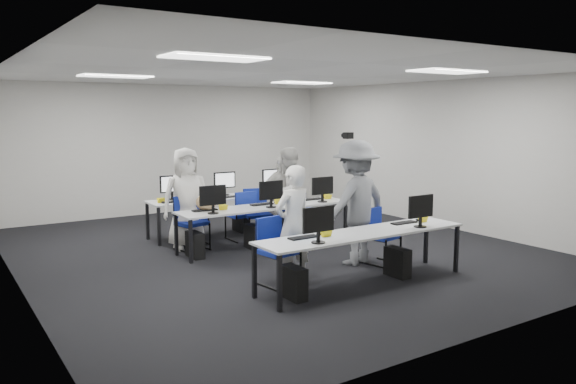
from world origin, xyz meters
TOP-DOWN VIEW (x-y plane):
  - room at (0.00, 0.00)m, footprint 9.00×9.02m
  - ceiling_panels at (0.00, 0.00)m, footprint 5.20×4.60m
  - desk_front at (0.00, -2.40)m, footprint 3.20×0.70m
  - desk_mid at (0.00, 0.20)m, footprint 3.20×0.70m
  - desk_back at (0.00, 1.60)m, footprint 3.20×0.70m
  - equipment_front at (-0.19, -2.42)m, footprint 2.51×0.41m
  - equipment_mid at (-0.19, 0.18)m, footprint 2.91×0.41m
  - equipment_back at (0.19, 1.62)m, footprint 2.91×0.41m
  - chair_0 at (-1.00, -1.79)m, footprint 0.51×0.55m
  - chair_1 at (0.93, -1.76)m, footprint 0.50×0.53m
  - chair_2 at (-1.19, 0.70)m, footprint 0.55×0.58m
  - chair_3 at (0.11, 0.68)m, footprint 0.59×0.62m
  - chair_4 at (1.06, 0.81)m, footprint 0.54×0.57m
  - chair_5 at (-0.96, 1.09)m, footprint 0.46×0.49m
  - chair_6 at (-0.10, 0.93)m, footprint 0.45×0.49m
  - chair_7 at (1.11, 1.00)m, footprint 0.54×0.56m
  - handbag at (-1.07, 0.35)m, footprint 0.40×0.33m
  - student_0 at (-0.75, -1.79)m, footprint 0.65×0.47m
  - student_1 at (0.80, 0.74)m, footprint 1.00×0.90m
  - student_2 at (-1.19, 0.88)m, footprint 0.93×0.67m
  - student_3 at (0.78, 0.91)m, footprint 0.95×0.52m
  - photographer at (0.61, -1.50)m, footprint 1.33×0.88m
  - dslr_camera at (0.58, -1.32)m, footprint 0.16×0.20m

SIDE VIEW (x-z plane):
  - chair_7 at x=1.11m, z-range -0.16..0.70m
  - chair_1 at x=0.93m, z-range -0.16..0.71m
  - chair_5 at x=-0.96m, z-range -0.16..0.71m
  - chair_0 at x=-1.00m, z-range -0.17..0.75m
  - chair_6 at x=-0.10m, z-range -0.17..0.75m
  - chair_2 at x=-1.19m, z-range -0.17..0.76m
  - chair_3 at x=0.11m, z-range -0.18..0.78m
  - chair_4 at x=1.06m, z-range -0.18..0.78m
  - equipment_mid at x=-0.19m, z-range -0.24..0.95m
  - equipment_back at x=0.19m, z-range -0.24..0.95m
  - equipment_front at x=-0.19m, z-range -0.24..0.95m
  - desk_front at x=0.00m, z-range 0.32..1.05m
  - desk_mid at x=0.00m, z-range 0.32..1.05m
  - desk_back at x=0.00m, z-range 0.32..1.05m
  - student_3 at x=0.78m, z-range 0.00..1.53m
  - student_0 at x=-0.75m, z-range 0.00..1.64m
  - student_1 at x=0.80m, z-range 0.00..1.70m
  - handbag at x=-1.07m, z-range 0.73..1.01m
  - student_2 at x=-1.19m, z-range 0.00..1.76m
  - photographer at x=0.61m, z-range 0.00..1.93m
  - room at x=0.00m, z-range 0.00..3.00m
  - dslr_camera at x=0.58m, z-range 1.95..2.05m
  - ceiling_panels at x=0.00m, z-range 2.98..2.99m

